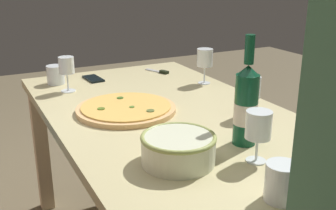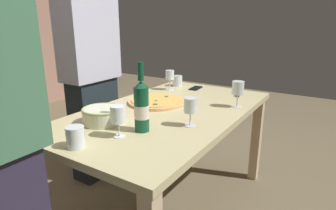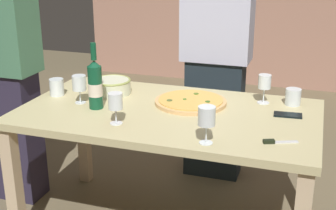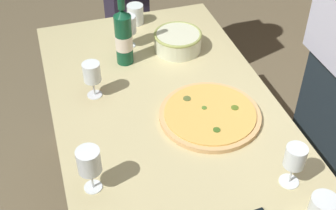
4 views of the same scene
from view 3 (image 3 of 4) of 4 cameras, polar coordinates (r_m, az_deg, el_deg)
name	(u,v)px [view 3 (image 3 of 4)]	position (r m, az deg, el deg)	size (l,w,h in m)	color
dining_table	(168,126)	(2.53, 0.00, -2.65)	(1.60, 0.90, 0.75)	#C4B783
pizza	(191,101)	(2.60, 2.81, 0.44)	(0.40, 0.40, 0.03)	#DFAC6F
serving_bowl	(112,86)	(2.78, -6.91, 2.37)	(0.23, 0.23, 0.09)	beige
wine_bottle	(95,84)	(2.52, -8.97, 2.56)	(0.08, 0.08, 0.36)	#114A2D
wine_glass_near_pizza	(115,103)	(2.29, -6.49, 0.29)	(0.07, 0.07, 0.16)	white
wine_glass_by_bottle	(207,117)	(2.05, 4.78, -1.46)	(0.08, 0.08, 0.18)	white
wine_glass_far_left	(265,83)	(2.63, 11.81, 2.63)	(0.07, 0.07, 0.16)	white
wine_glass_far_right	(79,83)	(2.62, -10.89, 2.62)	(0.08, 0.08, 0.16)	white
cup_amber	(57,87)	(2.81, -13.55, 2.16)	(0.08, 0.08, 0.10)	white
cup_ceramic	(293,97)	(2.66, 15.16, 0.97)	(0.09, 0.09, 0.09)	white
cell_phone	(288,115)	(2.50, 14.55, -1.19)	(0.07, 0.14, 0.01)	black
pizza_knife	(276,142)	(2.15, 13.13, -4.43)	(0.16, 0.08, 0.02)	silver
person_host	(2,67)	(3.03, -19.78, 4.37)	(0.45, 0.24, 1.73)	#2B253B
person_guest_left	(216,57)	(3.17, 5.97, 5.95)	(0.46, 0.24, 1.73)	#1D272F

